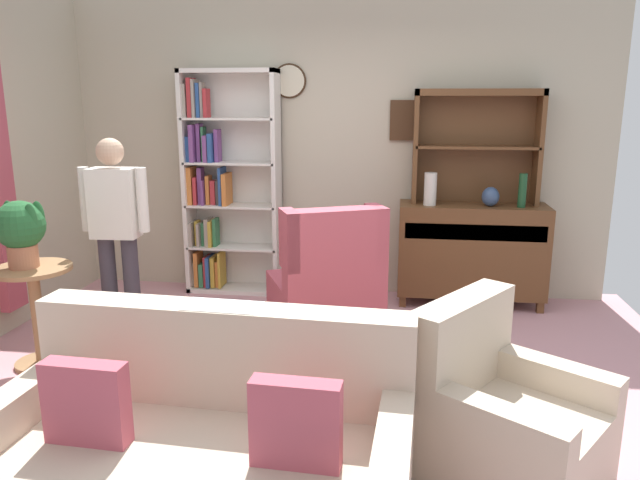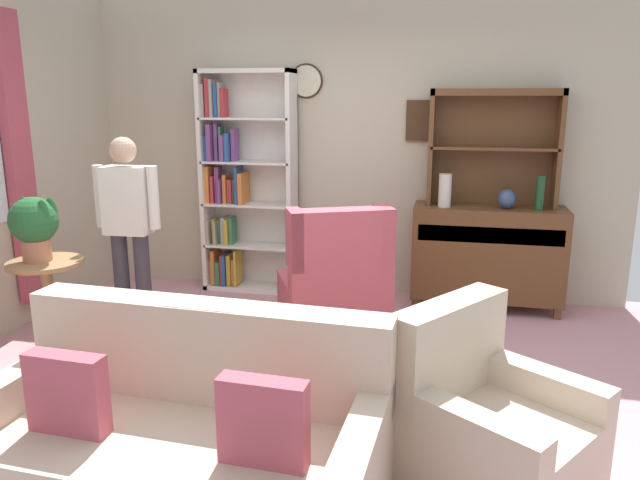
# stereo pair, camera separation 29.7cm
# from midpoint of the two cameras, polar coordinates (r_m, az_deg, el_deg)

# --- Properties ---
(ground_plane) EXTENTS (5.40, 4.60, 0.02)m
(ground_plane) POSITION_cam_midpoint_polar(r_m,az_deg,el_deg) (4.03, -4.03, -14.06)
(ground_plane) COLOR #C68C93
(wall_back) EXTENTS (5.00, 0.09, 2.80)m
(wall_back) POSITION_cam_midpoint_polar(r_m,az_deg,el_deg) (5.69, 0.13, 8.95)
(wall_back) COLOR #BCB299
(wall_back) RESTS_ON ground_plane
(area_rug) EXTENTS (2.87, 1.77, 0.01)m
(area_rug) POSITION_cam_midpoint_polar(r_m,az_deg,el_deg) (3.73, -1.87, -16.20)
(area_rug) COLOR brown
(area_rug) RESTS_ON ground_plane
(bookshelf) EXTENTS (0.90, 0.30, 2.10)m
(bookshelf) POSITION_cam_midpoint_polar(r_m,az_deg,el_deg) (5.79, -10.61, 4.99)
(bookshelf) COLOR silver
(bookshelf) RESTS_ON ground_plane
(sideboard) EXTENTS (1.30, 0.45, 0.92)m
(sideboard) POSITION_cam_midpoint_polar(r_m,az_deg,el_deg) (5.54, 12.70, -0.89)
(sideboard) COLOR brown
(sideboard) RESTS_ON ground_plane
(sideboard_hutch) EXTENTS (1.10, 0.26, 1.00)m
(sideboard_hutch) POSITION_cam_midpoint_polar(r_m,az_deg,el_deg) (5.49, 13.17, 10.07)
(sideboard_hutch) COLOR brown
(sideboard_hutch) RESTS_ON sideboard
(vase_tall) EXTENTS (0.11, 0.11, 0.29)m
(vase_tall) POSITION_cam_midpoint_polar(r_m,az_deg,el_deg) (5.33, 8.89, 4.81)
(vase_tall) COLOR beige
(vase_tall) RESTS_ON sideboard
(vase_round) EXTENTS (0.15, 0.15, 0.17)m
(vase_round) POSITION_cam_midpoint_polar(r_m,az_deg,el_deg) (5.39, 14.41, 4.01)
(vase_round) COLOR #33476B
(vase_round) RESTS_ON sideboard
(bottle_wine) EXTENTS (0.07, 0.07, 0.30)m
(bottle_wine) POSITION_cam_midpoint_polar(r_m,az_deg,el_deg) (5.40, 17.22, 4.52)
(bottle_wine) COLOR #194223
(bottle_wine) RESTS_ON sideboard
(couch_floral) EXTENTS (1.84, 0.94, 0.90)m
(couch_floral) POSITION_cam_midpoint_polar(r_m,az_deg,el_deg) (2.89, -13.84, -19.04)
(couch_floral) COLOR beige
(couch_floral) RESTS_ON ground_plane
(armchair_floral) EXTENTS (1.07, 1.06, 0.88)m
(armchair_floral) POSITION_cam_midpoint_polar(r_m,az_deg,el_deg) (3.14, 14.40, -16.69)
(armchair_floral) COLOR beige
(armchair_floral) RESTS_ON ground_plane
(wingback_chair) EXTENTS (1.04, 1.05, 1.05)m
(wingback_chair) POSITION_cam_midpoint_polar(r_m,az_deg,el_deg) (4.74, -1.13, -4.55)
(wingback_chair) COLOR #B74C5B
(wingback_chair) RESTS_ON ground_plane
(plant_stand) EXTENTS (0.52, 0.52, 0.72)m
(plant_stand) POSITION_cam_midpoint_polar(r_m,az_deg,el_deg) (4.67, -27.06, -5.58)
(plant_stand) COLOR #997047
(plant_stand) RESTS_ON ground_plane
(potted_plant_large) EXTENTS (0.33, 0.33, 0.46)m
(potted_plant_large) POSITION_cam_midpoint_polar(r_m,az_deg,el_deg) (4.56, -28.29, 0.95)
(potted_plant_large) COLOR #AD6B4C
(potted_plant_large) RESTS_ON plant_stand
(potted_plant_small) EXTENTS (0.23, 0.23, 0.32)m
(potted_plant_small) POSITION_cam_midpoint_polar(r_m,az_deg,el_deg) (4.69, -21.66, -8.29)
(potted_plant_small) COLOR #AD6B4C
(potted_plant_small) RESTS_ON ground_plane
(person_reading) EXTENTS (0.52, 0.22, 1.56)m
(person_reading) POSITION_cam_midpoint_polar(r_m,az_deg,el_deg) (4.80, -20.54, 1.27)
(person_reading) COLOR #38333D
(person_reading) RESTS_ON ground_plane
(coffee_table) EXTENTS (0.80, 0.50, 0.42)m
(coffee_table) POSITION_cam_midpoint_polar(r_m,az_deg,el_deg) (3.54, -10.00, -11.73)
(coffee_table) COLOR brown
(coffee_table) RESTS_ON ground_plane
(book_stack) EXTENTS (0.22, 0.17, 0.08)m
(book_stack) POSITION_cam_midpoint_polar(r_m,az_deg,el_deg) (3.54, -11.04, -9.95)
(book_stack) COLOR gray
(book_stack) RESTS_ON coffee_table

